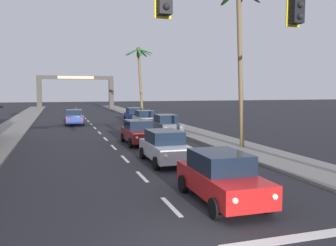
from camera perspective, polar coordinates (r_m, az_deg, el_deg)
name	(u,v)px	position (r m, az deg, el deg)	size (l,w,h in m)	color
ground_plane	(204,240)	(9.30, 5.84, -18.47)	(220.00, 220.00, 0.00)	#232328
sidewalk_right	(195,133)	(30.20, 4.49, -1.66)	(3.20, 110.00, 0.14)	gray
lane_markings	(109,137)	(28.51, -9.53, -2.27)	(4.28, 88.77, 0.01)	silver
traffic_signal_mast	(303,33)	(10.45, 21.10, 13.52)	(11.45, 0.41, 7.51)	#2D2D33
sedan_lead_at_stop_bar	(221,177)	(12.03, 8.65, -8.65)	(2.00, 4.47, 1.68)	red
sedan_third_in_queue	(165,147)	(18.11, -0.51, -3.86)	(1.95, 4.45, 1.68)	silver
sedan_fifth_in_queue	(139,132)	(24.48, -4.82, -1.46)	(1.97, 4.46, 1.68)	maroon
sedan_oncoming_far	(74,117)	(38.99, -15.03, 0.91)	(2.04, 4.49, 1.68)	navy
sedan_parked_nearest_kerb	(145,118)	(36.10, -3.81, 0.74)	(1.99, 4.47, 1.68)	silver
sedan_parked_mid_kerb	(134,115)	(41.86, -5.52, 1.36)	(1.96, 4.46, 1.68)	navy
sedan_parked_far_kerb	(166,124)	(29.90, -0.33, -0.21)	(2.04, 4.49, 1.68)	#4C515B
palm_right_second	(239,32)	(22.83, 11.55, 14.33)	(3.06, 2.96, 10.30)	brown
palm_right_farthest	(140,68)	(48.20, -4.67, 8.95)	(3.88, 3.59, 9.58)	brown
town_gateway_arch	(76,88)	(71.74, -14.76, 5.62)	(14.72, 0.90, 6.62)	#423D38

